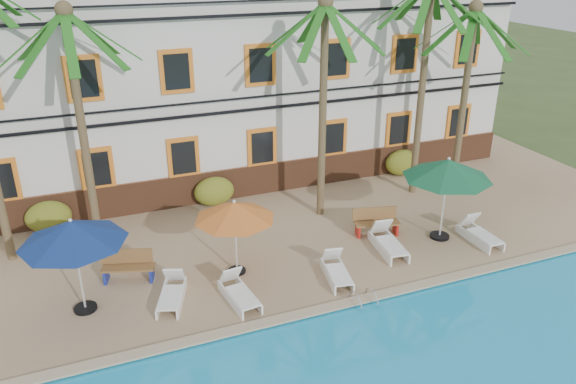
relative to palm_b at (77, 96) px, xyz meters
name	(u,v)px	position (x,y,z in m)	size (l,w,h in m)	color
ground	(295,303)	(4.79, -5.36, -5.08)	(100.00, 100.00, 0.00)	#384C23
pool_deck	(241,223)	(4.79, -0.36, -4.96)	(30.00, 12.00, 0.25)	tan
pool_coping	(308,312)	(4.79, -6.26, -4.80)	(30.00, 0.35, 0.06)	tan
hotel_building	(199,50)	(4.79, 4.63, 0.29)	(25.40, 6.44, 10.22)	silver
palm_b	(77,96)	(0.00, 0.00, 0.00)	(3.98, 3.98, 7.52)	brown
palm_c	(324,80)	(7.62, -0.89, 0.02)	(3.98, 3.98, 7.56)	brown
palm_d	(425,60)	(11.81, -0.45, 0.33)	(3.98, 3.98, 8.10)	brown
palm_e	(467,74)	(13.26, -1.07, -0.18)	(3.98, 3.98, 7.21)	brown
shrub_left	(48,217)	(-1.47, 1.24, -4.28)	(1.50, 0.90, 1.10)	#255718
shrub_mid	(214,191)	(4.26, 1.24, -4.28)	(1.50, 0.90, 1.10)	#255718
shrub_right	(402,162)	(12.37, 1.24, -4.28)	(1.50, 0.90, 1.10)	#255718
umbrella_blue	(72,233)	(-0.66, -3.89, -2.51)	(2.72, 2.72, 2.72)	black
umbrella_red	(234,211)	(3.65, -3.58, -2.82)	(2.36, 2.36, 2.36)	black
umbrella_green	(448,169)	(10.55, -4.02, -2.40)	(2.85, 2.85, 2.85)	black
lounger_b	(172,293)	(1.57, -4.36, -4.58)	(1.14, 1.77, 0.79)	white
lounger_c	(239,292)	(3.27, -5.01, -4.57)	(0.80, 1.77, 0.81)	white
lounger_d	(337,271)	(6.24, -4.99, -4.58)	(0.90, 1.75, 0.79)	white
lounger_e	(388,242)	(8.49, -4.12, -4.55)	(0.91, 1.93, 0.88)	white
lounger_f	(479,234)	(11.59, -4.69, -4.57)	(0.64, 1.74, 0.82)	white
bench_left	(129,265)	(0.64, -2.79, -4.36)	(1.57, 0.91, 0.93)	olive
bench_right	(377,221)	(8.71, -2.99, -4.36)	(1.57, 0.83, 0.93)	olive
pool_ladder	(364,302)	(6.40, -6.36, -4.83)	(0.54, 0.74, 0.74)	silver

